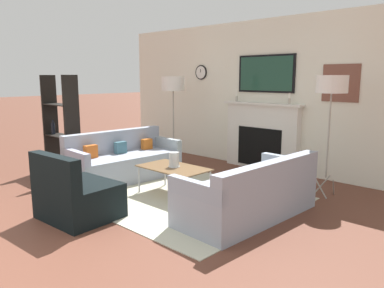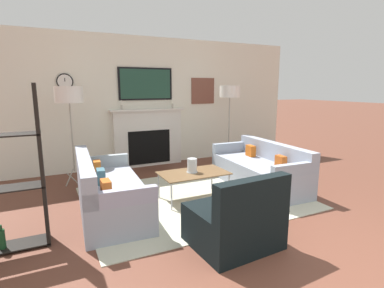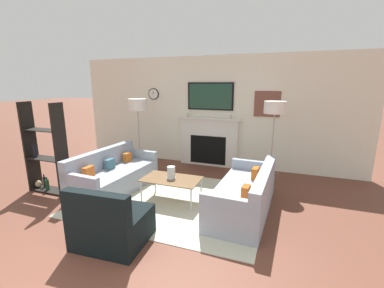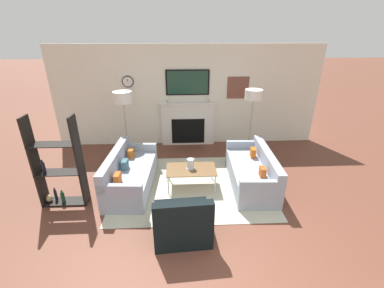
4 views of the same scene
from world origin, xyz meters
name	(u,v)px [view 2 (image 2 of 4)]	position (x,y,z in m)	size (l,w,h in m)	color
fireplace_wall	(146,108)	(0.00, 5.07, 1.23)	(7.20, 0.28, 2.70)	white
area_rug	(193,197)	(0.00, 2.79, 0.01)	(3.16, 2.49, 0.01)	beige
couch_left	(108,193)	(-1.27, 2.80, 0.28)	(0.89, 1.87, 0.79)	#949CAC
couch_right	(260,171)	(1.27, 2.79, 0.27)	(0.88, 1.89, 0.74)	#949CAC
armchair	(235,222)	(-0.22, 1.33, 0.27)	(0.91, 0.80, 0.82)	black
coffee_table	(194,174)	(-0.01, 2.75, 0.39)	(1.01, 0.60, 0.42)	brown
hurricane_candle	(192,166)	(-0.03, 2.77, 0.51)	(0.17, 0.17, 0.21)	silver
floor_lamp_left	(69,96)	(-1.57, 4.24, 1.54)	(0.45, 0.45, 1.70)	#9E998E
floor_lamp_right	(230,93)	(1.57, 4.24, 1.56)	(0.42, 0.42, 1.71)	#9E998E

